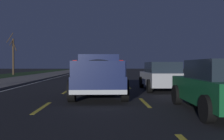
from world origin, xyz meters
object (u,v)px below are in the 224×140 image
object	(u,v)px
sedan_silver	(161,76)
bare_tree_far	(13,55)
sedan_green	(221,86)
pickup_truck	(99,74)

from	to	relation	value
sedan_silver	bare_tree_far	xyz separation A→B (m)	(23.34, 16.20, 2.02)
bare_tree_far	sedan_green	bearing A→B (deg)	-151.40
sedan_green	bare_tree_far	size ratio (longest dim) A/B	0.74
pickup_truck	bare_tree_far	xyz separation A→B (m)	(26.03, 12.80, 1.83)
sedan_silver	sedan_green	size ratio (longest dim) A/B	0.99
sedan_silver	sedan_green	bearing A→B (deg)	-177.70
bare_tree_far	pickup_truck	bearing A→B (deg)	-153.81
sedan_silver	bare_tree_far	bearing A→B (deg)	34.76
sedan_green	bare_tree_far	distance (m)	34.48
sedan_green	bare_tree_far	xyz separation A→B (m)	(30.22, 16.47, 2.02)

